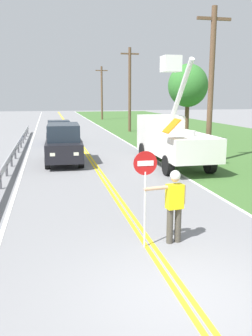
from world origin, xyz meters
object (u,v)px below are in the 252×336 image
at_px(oncoming_sedan_second, 59,132).
at_px(roadside_tree_verge, 188,86).
at_px(flagger_worker, 174,202).
at_px(utility_pole_near, 211,84).
at_px(stop_sign_paddle, 145,178).
at_px(utility_pole_mid, 130,88).
at_px(utility_bucket_truck, 171,137).
at_px(utility_pole_far, 102,92).
at_px(oncoming_suv_nearest, 64,143).

distance_m(oncoming_sedan_second, roadside_tree_verge, 10.37).
distance_m(flagger_worker, utility_pole_near, 11.33).
bearing_deg(stop_sign_paddle, roadside_tree_verge, 65.41).
xyz_separation_m(utility_pole_near, utility_pole_mid, (-0.25, 17.60, 0.11)).
relative_size(utility_bucket_truck, utility_pole_far, 0.88).
bearing_deg(utility_bucket_truck, roadside_tree_verge, 63.24).
relative_size(utility_pole_near, utility_pole_far, 1.02).
distance_m(utility_bucket_truck, utility_pole_near, 3.37).
height_order(flagger_worker, utility_pole_near, utility_pole_near).
height_order(oncoming_suv_nearest, utility_pole_far, utility_pole_far).
distance_m(oncoming_suv_nearest, roadside_tree_verge, 12.22).
bearing_deg(oncoming_sedan_second, stop_sign_paddle, -86.04).
relative_size(oncoming_sedan_second, utility_pole_far, 0.53).
bearing_deg(flagger_worker, oncoming_suv_nearest, 100.78).
xyz_separation_m(stop_sign_paddle, utility_bucket_truck, (4.12, 9.85, -0.29)).
distance_m(flagger_worker, utility_pole_far, 45.98).
bearing_deg(oncoming_sedan_second, roadside_tree_verge, -9.53).
bearing_deg(utility_pole_mid, stop_sign_paddle, -102.16).
relative_size(stop_sign_paddle, roadside_tree_verge, 0.39).
bearing_deg(oncoming_suv_nearest, utility_pole_far, 78.13).
bearing_deg(utility_pole_far, roadside_tree_verge, -84.95).
xyz_separation_m(stop_sign_paddle, roadside_tree_verge, (8.28, 18.10, 2.56)).
height_order(oncoming_suv_nearest, utility_pole_near, utility_pole_near).
xyz_separation_m(oncoming_suv_nearest, roadside_tree_verge, (9.66, 6.76, 3.21)).
bearing_deg(utility_pole_far, oncoming_sedan_second, -105.51).
distance_m(flagger_worker, roadside_tree_verge, 19.77).
height_order(stop_sign_paddle, utility_pole_near, utility_pole_near).
bearing_deg(flagger_worker, stop_sign_paddle, -172.50).
height_order(oncoming_suv_nearest, roadside_tree_verge, roadside_tree_verge).
relative_size(utility_bucket_truck, roadside_tree_verge, 1.15).
xyz_separation_m(flagger_worker, oncoming_sedan_second, (-2.13, 19.62, -0.21)).
height_order(stop_sign_paddle, oncoming_suv_nearest, stop_sign_paddle).
height_order(utility_pole_near, utility_pole_mid, utility_pole_mid).
bearing_deg(oncoming_suv_nearest, utility_bucket_truck, -15.16).
distance_m(oncoming_sedan_second, utility_pole_near, 13.01).
height_order(flagger_worker, utility_bucket_truck, utility_bucket_truck).
xyz_separation_m(stop_sign_paddle, utility_pole_mid, (5.86, 27.19, 2.53)).
height_order(stop_sign_paddle, utility_bucket_truck, utility_bucket_truck).
bearing_deg(flagger_worker, utility_bucket_truck, 70.98).
height_order(stop_sign_paddle, oncoming_sedan_second, stop_sign_paddle).
relative_size(utility_pole_mid, roadside_tree_verge, 1.38).
height_order(stop_sign_paddle, roadside_tree_verge, roadside_tree_verge).
xyz_separation_m(oncoming_suv_nearest, oncoming_sedan_second, (0.01, 8.38, -0.23)).
distance_m(stop_sign_paddle, oncoming_sedan_second, 19.78).
bearing_deg(oncoming_sedan_second, flagger_worker, -83.81).
bearing_deg(utility_pole_near, utility_pole_far, 90.42).
relative_size(flagger_worker, utility_pole_near, 0.23).
bearing_deg(flagger_worker, roadside_tree_verge, 67.32).
relative_size(stop_sign_paddle, oncoming_sedan_second, 0.57).
bearing_deg(utility_pole_near, flagger_worker, -119.37).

